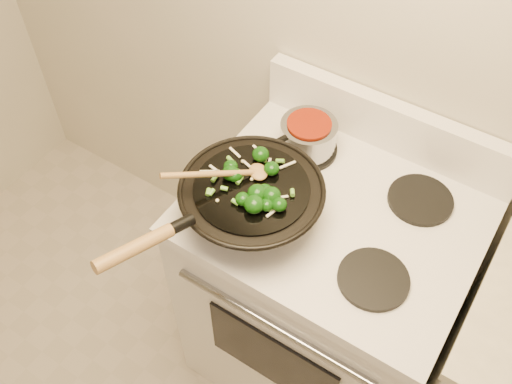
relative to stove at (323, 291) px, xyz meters
The scene contains 5 objects.
stove is the anchor object (origin of this frame).
wok 0.58m from the stove, 139.02° to the right, with size 0.38×0.61×0.20m.
stirfry 0.64m from the stove, 136.64° to the right, with size 0.26×0.23×0.04m.
wooden_spoon 0.67m from the stove, 145.14° to the right, with size 0.20×0.24×0.09m.
saucepan 0.56m from the stove, 141.17° to the left, with size 0.17×0.26×0.10m.
Camera 1 is at (0.26, 0.25, 2.15)m, focal length 40.00 mm.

